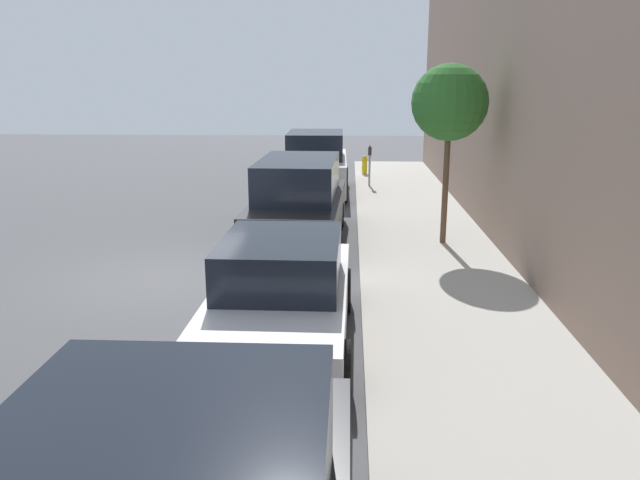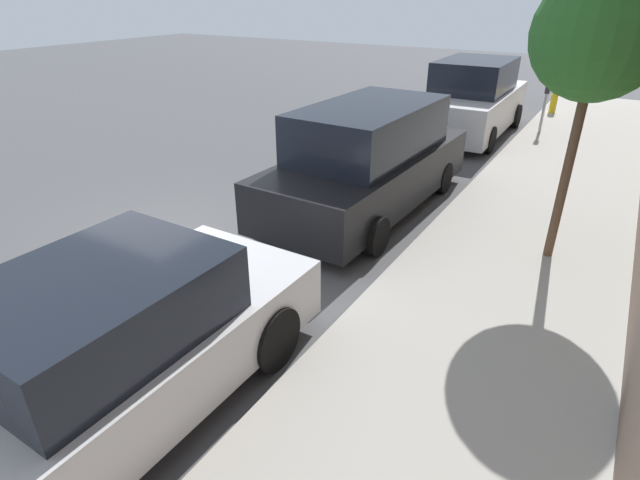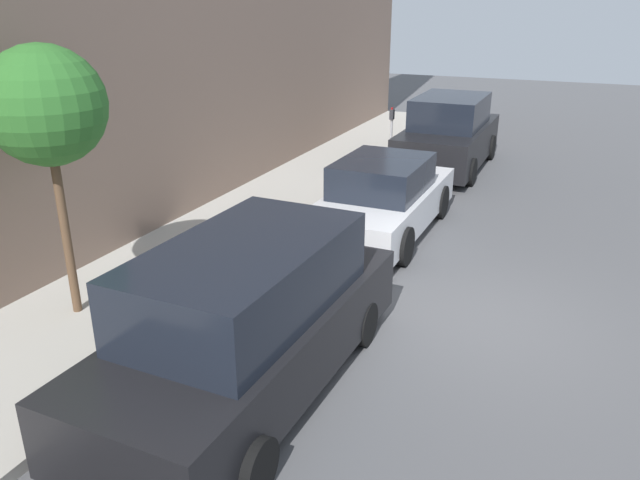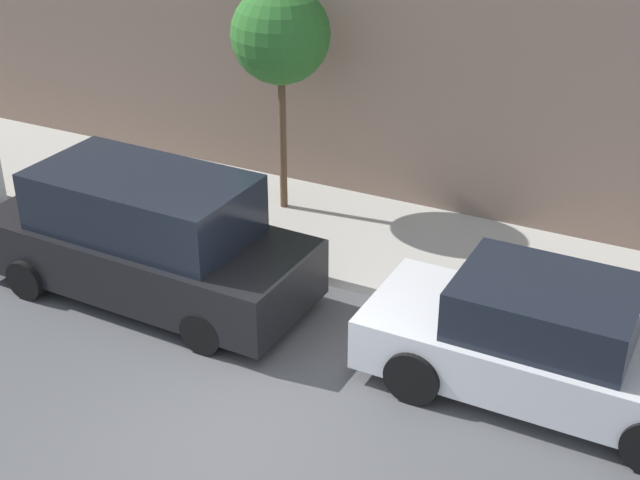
{
  "view_description": "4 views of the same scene",
  "coord_description": "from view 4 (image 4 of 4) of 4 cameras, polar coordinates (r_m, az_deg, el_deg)",
  "views": [
    {
      "loc": [
        3.29,
        -10.95,
        3.64
      ],
      "look_at": [
        2.81,
        -0.84,
        1.0
      ],
      "focal_mm": 35.0,
      "sensor_mm": 36.0,
      "label": 1
    },
    {
      "loc": [
        5.83,
        -4.88,
        3.64
      ],
      "look_at": [
        3.12,
        -0.42,
        1.0
      ],
      "focal_mm": 28.0,
      "sensor_mm": 36.0,
      "label": 2
    },
    {
      "loc": [
        -1.21,
        8.43,
        4.47
      ],
      "look_at": [
        2.33,
        0.3,
        1.0
      ],
      "focal_mm": 35.0,
      "sensor_mm": 36.0,
      "label": 3
    },
    {
      "loc": [
        -6.78,
        -4.46,
        6.84
      ],
      "look_at": [
        3.06,
        0.5,
        1.0
      ],
      "focal_mm": 50.0,
      "sensor_mm": 36.0,
      "label": 4
    }
  ],
  "objects": [
    {
      "name": "ground_plane",
      "position": [
        10.61,
        -5.14,
        -12.36
      ],
      "size": [
        60.0,
        60.0,
        0.0
      ],
      "primitive_type": "plane",
      "color": "#515154"
    },
    {
      "name": "sidewalk",
      "position": [
        14.27,
        5.25,
        -0.51
      ],
      "size": [
        2.93,
        32.0,
        0.15
      ],
      "color": "#B2ADA3",
      "rests_on": "ground_plane"
    },
    {
      "name": "parked_sedan_second",
      "position": [
        11.11,
        14.32,
        -6.48
      ],
      "size": [
        1.92,
        4.52,
        1.54
      ],
      "color": "silver",
      "rests_on": "ground_plane"
    },
    {
      "name": "parked_minivan_third",
      "position": [
        12.95,
        -11.07,
        0.17
      ],
      "size": [
        2.05,
        4.95,
        1.9
      ],
      "color": "black",
      "rests_on": "ground_plane"
    },
    {
      "name": "street_tree",
      "position": [
        14.39,
        -2.54,
        12.95
      ],
      "size": [
        1.59,
        1.59,
        3.79
      ],
      "color": "brown",
      "rests_on": "sidewalk"
    }
  ]
}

